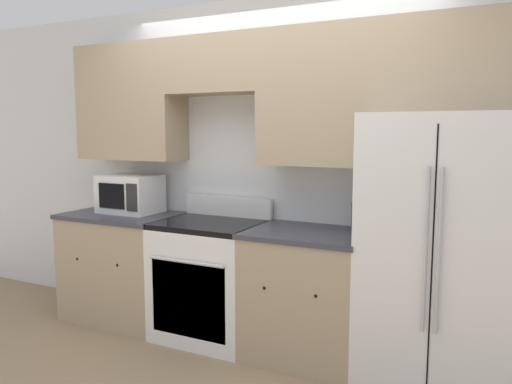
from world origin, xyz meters
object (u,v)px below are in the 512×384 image
at_px(oven_range, 210,279).
at_px(microwave, 130,194).
at_px(bottle, 357,215).
at_px(refrigerator, 440,250).

bearing_deg(oven_range, microwave, 174.82).
relative_size(oven_range, bottle, 3.80).
height_order(oven_range, bottle, bottle).
bearing_deg(bottle, oven_range, -171.94).
xyz_separation_m(oven_range, refrigerator, (1.65, 0.08, 0.39)).
relative_size(refrigerator, microwave, 3.57).
height_order(microwave, bottle, microwave).
bearing_deg(microwave, bottle, 2.37).
bearing_deg(refrigerator, oven_range, -177.26).
distance_m(oven_range, microwave, 1.03).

